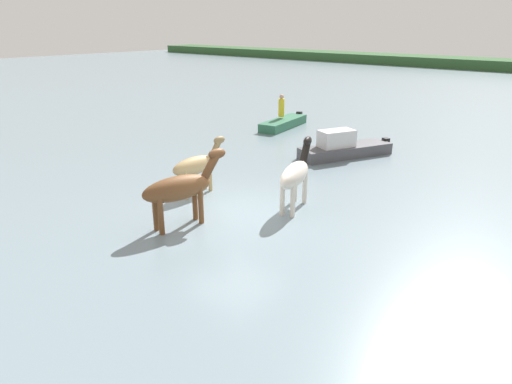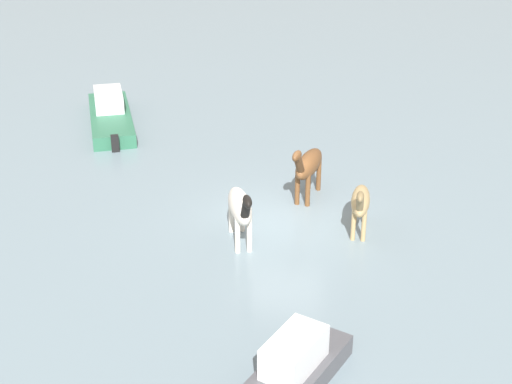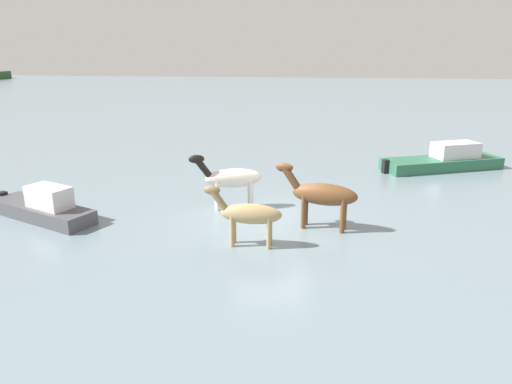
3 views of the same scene
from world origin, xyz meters
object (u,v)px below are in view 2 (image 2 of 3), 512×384
Objects in this scene: horse_lead at (308,165)px; horse_pinto_flank at (240,207)px; horse_dark_mare at (360,202)px; boat_launch_far at (111,116)px.

horse_pinto_flank is at bearing -14.95° from horse_lead.
horse_dark_mare reaches higher than boat_launch_far.
horse_lead reaches higher than horse_dark_mare.
horse_dark_mare is 0.86× the size of horse_lead.
horse_dark_mare is at bearing 89.93° from horse_pinto_flank.
horse_dark_mare is at bearing 50.32° from horse_lead.
boat_launch_far is (6.66, -8.88, -0.76)m from horse_pinto_flank.
boat_launch_far is at bearing -126.19° from horse_dark_mare.
boat_launch_far is at bearing -112.45° from horse_lead.
horse_pinto_flank is 0.44× the size of boat_launch_far.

